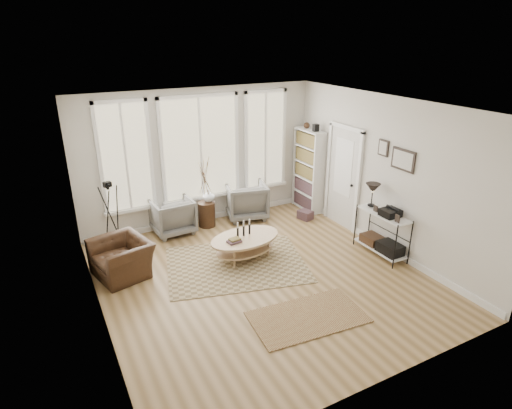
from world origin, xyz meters
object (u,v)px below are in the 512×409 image
coffee_table (245,242)px  armchair_left (172,216)px  bookcase (309,170)px  side_table (206,194)px  low_shelf (382,229)px  armchair_right (246,200)px  accent_chair (122,258)px

coffee_table → armchair_left: bearing=116.4°
bookcase → side_table: size_ratio=1.34×
low_shelf → coffee_table: size_ratio=0.89×
side_table → coffee_table: bearing=-86.9°
low_shelf → coffee_table: 2.56m
coffee_table → armchair_right: bearing=62.8°
coffee_table → armchair_left: armchair_left is taller
bookcase → side_table: 2.50m
low_shelf → coffee_table: (-2.33, 1.05, -0.17)m
armchair_right → armchair_left: bearing=13.9°
side_table → armchair_right: bearing=1.8°
low_shelf → accent_chair: low_shelf is taller
armchair_right → side_table: (-0.96, -0.03, 0.33)m
armchair_left → side_table: (0.75, -0.03, 0.36)m
low_shelf → armchair_right: low_shelf is taller
low_shelf → side_table: bearing=131.8°
bookcase → coffee_table: bearing=-148.3°
low_shelf → accent_chair: 4.72m
low_shelf → coffee_table: bearing=155.8°
accent_chair → armchair_left: bearing=119.5°
low_shelf → armchair_left: bearing=139.2°
coffee_table → accent_chair: 2.18m
low_shelf → side_table: 3.65m
armchair_left → low_shelf: bearing=136.3°
bookcase → coffee_table: (-2.39, -1.47, -0.62)m
armchair_right → side_table: 1.02m
low_shelf → armchair_right: 3.11m
coffee_table → armchair_left: size_ratio=1.76×
low_shelf → accent_chair: (-4.46, 1.52, -0.19)m
accent_chair → armchair_right: bearing=98.0°
side_table → accent_chair: size_ratio=1.58×
bookcase → armchair_right: 1.63m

